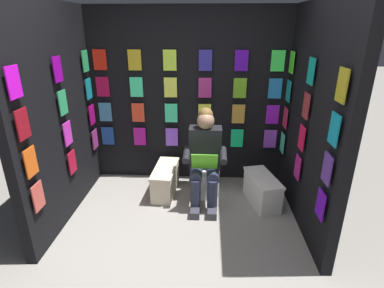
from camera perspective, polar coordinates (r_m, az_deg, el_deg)
ground_plane at (r=3.04m, az=-3.11°, el=-22.51°), size 30.00×30.00×0.00m
display_wall_back at (r=4.19m, az=-0.73°, el=8.61°), size 2.73×0.14×2.35m
display_wall_left at (r=3.42m, az=21.63°, el=4.07°), size 0.14×1.86×2.35m
display_wall_right at (r=3.62m, az=-23.92°, el=4.67°), size 0.14×1.86×2.35m
toilet at (r=4.03m, az=2.44°, el=-4.74°), size 0.41×0.56×0.77m
person_reading at (r=3.71m, az=2.44°, el=-2.50°), size 0.53×0.68×1.19m
comic_longbox_near at (r=4.08m, az=-5.02°, el=-6.75°), size 0.32×0.71×0.37m
comic_longbox_far at (r=3.93m, az=13.01°, el=-8.39°), size 0.43×0.68×0.37m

